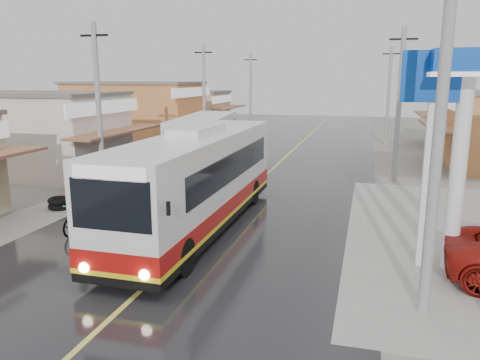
% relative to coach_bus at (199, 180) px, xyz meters
% --- Properties ---
extents(ground, '(120.00, 120.00, 0.00)m').
position_rel_coach_bus_xyz_m(ground, '(0.36, -4.69, -1.81)').
color(ground, slate).
rests_on(ground, ground).
extents(road, '(12.00, 90.00, 0.02)m').
position_rel_coach_bus_xyz_m(road, '(0.36, 10.31, -1.80)').
color(road, black).
rests_on(road, ground).
extents(centre_line, '(0.15, 90.00, 0.01)m').
position_rel_coach_bus_xyz_m(centre_line, '(0.36, 10.31, -1.79)').
color(centre_line, '#D8CC4C').
rests_on(centre_line, road).
extents(shopfronts_left, '(11.00, 44.00, 5.20)m').
position_rel_coach_bus_xyz_m(shopfronts_left, '(-12.64, 13.31, -1.81)').
color(shopfronts_left, tan).
rests_on(shopfronts_left, ground).
extents(utility_poles_left, '(1.60, 50.00, 8.00)m').
position_rel_coach_bus_xyz_m(utility_poles_left, '(-6.64, 11.31, -1.81)').
color(utility_poles_left, gray).
rests_on(utility_poles_left, ground).
extents(utility_poles_right, '(1.60, 36.00, 8.00)m').
position_rel_coach_bus_xyz_m(utility_poles_right, '(7.36, 10.31, -1.81)').
color(utility_poles_right, gray).
rests_on(utility_poles_right, ground).
extents(coach_bus, '(2.86, 12.08, 3.76)m').
position_rel_coach_bus_xyz_m(coach_bus, '(0.00, 0.00, 0.00)').
color(coach_bus, silver).
rests_on(coach_bus, road).
extents(second_bus, '(3.82, 9.86, 3.19)m').
position_rel_coach_bus_xyz_m(second_bus, '(-3.77, 11.25, -0.10)').
color(second_bus, silver).
rests_on(second_bus, road).
extents(cyclist, '(0.87, 2.12, 2.24)m').
position_rel_coach_bus_xyz_m(cyclist, '(-3.92, -1.61, -1.08)').
color(cyclist, black).
rests_on(cyclist, ground).
extents(tricycle_near, '(2.01, 2.22, 1.55)m').
position_rel_coach_bus_xyz_m(tricycle_near, '(-6.75, 3.06, -0.93)').
color(tricycle_near, '#26262D').
rests_on(tricycle_near, ground).
extents(tricycle_far, '(1.67, 2.04, 1.51)m').
position_rel_coach_bus_xyz_m(tricycle_far, '(-8.96, 9.12, -0.95)').
color(tricycle_far, '#26262D').
rests_on(tricycle_far, ground).
extents(tyre_stack, '(0.96, 0.96, 0.49)m').
position_rel_coach_bus_xyz_m(tyre_stack, '(-6.67, 0.86, -1.57)').
color(tyre_stack, black).
rests_on(tyre_stack, ground).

